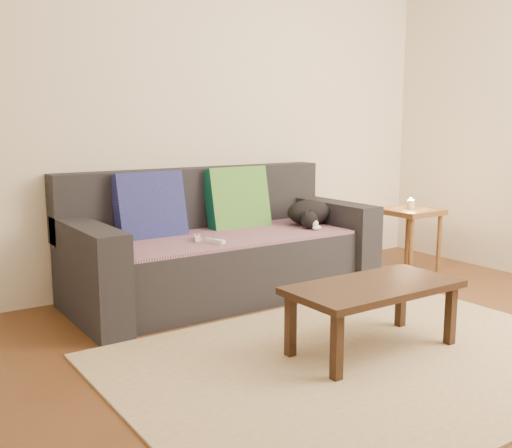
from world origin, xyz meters
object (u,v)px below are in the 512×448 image
Objects in this scene: sofa at (220,251)px; wii_remote_a at (215,241)px; wii_remote_b at (197,238)px; cat at (309,213)px; coffee_table at (374,292)px; side_table at (410,220)px.

sofa reaches higher than wii_remote_a.
wii_remote_b is at bearing -149.47° from sofa.
cat reaches higher than wii_remote_b.
wii_remote_a is at bearing 107.38° from coffee_table.
sofa is 14.00× the size of wii_remote_a.
wii_remote_a is (-0.22, -0.30, 0.15)m from sofa.
coffee_table is (-1.48, -1.07, -0.10)m from side_table.
sofa is 14.00× the size of wii_remote_b.
wii_remote_a is at bearing -125.48° from sofa.
coffee_table is at bearing -144.11° from side_table.
sofa is at bearing 94.83° from coffee_table.
side_table reaches higher than coffee_table.
cat is 2.93× the size of wii_remote_b.
side_table is at bearing 35.89° from coffee_table.
side_table is (1.85, -0.14, -0.03)m from wii_remote_b.
sofa is at bearing -51.46° from wii_remote_a.
coffee_table is at bearing -85.17° from sofa.
side_table is at bearing -68.75° from wii_remote_b.
wii_remote_a is 1.00× the size of wii_remote_b.
cat is at bearing 166.97° from side_table.
coffee_table is (0.12, -1.36, 0.01)m from sofa.
cat is at bearing -93.25° from wii_remote_a.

